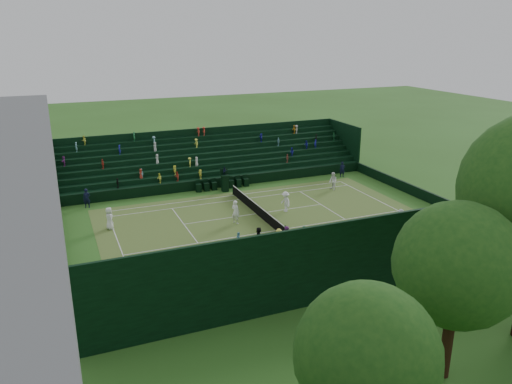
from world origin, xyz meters
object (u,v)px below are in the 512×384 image
Objects in this scene: umpire_chair at (225,181)px; player_far_west at (333,181)px; player_far_east at (285,202)px; player_near_west at (109,218)px; player_near_east at (236,212)px; tennis_net at (256,208)px.

player_far_west is at bearing 69.94° from umpire_chair.
player_far_east reaches higher than player_far_west.
player_near_east is (2.67, 9.70, 0.08)m from player_near_west.
umpire_chair is at bearing -77.80° from player_near_west.
player_far_east is at bearing 80.35° from tennis_net.
tennis_net is 5.85× the size of player_near_east.
player_far_west is 0.97× the size of player_far_east.
player_far_east is at bearing -113.26° from player_near_east.
umpire_chair is at bearing -47.49° from player_near_east.
player_near_west is 14.79m from player_far_east.
umpire_chair is at bearing -166.03° from player_far_east.
tennis_net is 4.71× the size of umpire_chair.
player_far_east is at bearing -61.74° from player_far_west.
player_near_east is at bearing -86.64° from player_far_east.
umpire_chair is 1.39× the size of player_far_west.
player_far_east reaches higher than tennis_net.
player_near_east is (1.40, -2.39, 0.47)m from tennis_net.
tennis_net is at bearing -110.29° from player_near_west.
player_near_west is at bearing -104.11° from player_far_east.
umpire_chair reaches higher than player_near_west.
player_far_west is at bearing 109.50° from tennis_net.
umpire_chair is 1.24× the size of player_near_east.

